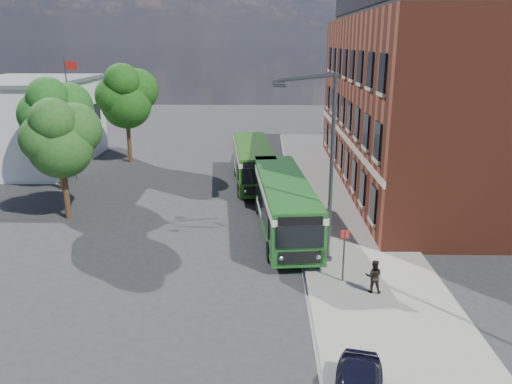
{
  "coord_description": "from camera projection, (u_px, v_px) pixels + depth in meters",
  "views": [
    {
      "loc": [
        2.12,
        -24.23,
        10.32
      ],
      "look_at": [
        1.65,
        2.5,
        2.2
      ],
      "focal_mm": 35.0,
      "sensor_mm": 36.0,
      "label": 1
    }
  ],
  "objects": [
    {
      "name": "bus_stop_sign",
      "position": [
        344.0,
        252.0,
        21.67
      ],
      "size": [
        0.35,
        0.08,
        2.52
      ],
      "color": "#393C3E",
      "rests_on": "ground"
    },
    {
      "name": "tree_left",
      "position": [
        60.0,
        137.0,
        28.81
      ],
      "size": [
        4.34,
        4.12,
        7.32
      ],
      "color": "#3B2615",
      "rests_on": "ground"
    },
    {
      "name": "pedestrian_b",
      "position": [
        374.0,
        276.0,
        20.87
      ],
      "size": [
        0.8,
        0.67,
        1.45
      ],
      "primitive_type": "imported",
      "rotation": [
        0.0,
        0.0,
        2.95
      ],
      "color": "black",
      "rests_on": "pavement"
    },
    {
      "name": "brick_office",
      "position": [
        432.0,
        90.0,
        35.44
      ],
      "size": [
        12.1,
        26.0,
        14.2
      ],
      "color": "maroon",
      "rests_on": "ground"
    },
    {
      "name": "ground",
      "position": [
        224.0,
        246.0,
        26.22
      ],
      "size": [
        120.0,
        120.0,
        0.0
      ],
      "primitive_type": "plane",
      "color": "#2B2B2E",
      "rests_on": "ground"
    },
    {
      "name": "pavement",
      "position": [
        336.0,
        199.0,
        33.73
      ],
      "size": [
        6.0,
        48.0,
        0.15
      ],
      "primitive_type": "cube",
      "color": "gray",
      "rests_on": "ground"
    },
    {
      "name": "white_building",
      "position": [
        30.0,
        122.0,
        42.67
      ],
      "size": [
        9.4,
        13.4,
        7.3
      ],
      "color": "silver",
      "rests_on": "ground"
    },
    {
      "name": "bus_front",
      "position": [
        284.0,
        200.0,
        27.81
      ],
      "size": [
        3.61,
        11.99,
        3.02
      ],
      "color": "#1F5B1E",
      "rests_on": "ground"
    },
    {
      "name": "tree_right",
      "position": [
        126.0,
        96.0,
        42.54
      ],
      "size": [
        5.09,
        4.84,
        8.59
      ],
      "color": "#3B2615",
      "rests_on": "ground"
    },
    {
      "name": "street_lamp",
      "position": [
        324.0,
        167.0,
        22.83
      ],
      "size": [
        2.96,
        2.38,
        9.0
      ],
      "color": "#393C3E",
      "rests_on": "ground"
    },
    {
      "name": "tree_mid",
      "position": [
        55.0,
        114.0,
        34.58
      ],
      "size": [
        4.77,
        4.54,
        8.06
      ],
      "color": "#3B2615",
      "rests_on": "ground"
    },
    {
      "name": "kerb_line",
      "position": [
        291.0,
        200.0,
        33.81
      ],
      "size": [
        0.12,
        48.0,
        0.01
      ],
      "primitive_type": "cube",
      "color": "beige",
      "rests_on": "ground"
    },
    {
      "name": "flagpole",
      "position": [
        71.0,
        116.0,
        37.43
      ],
      "size": [
        0.95,
        0.1,
        9.0
      ],
      "color": "#393C3E",
      "rests_on": "ground"
    },
    {
      "name": "pedestrian_a",
      "position": [
        320.0,
        252.0,
        23.1
      ],
      "size": [
        0.67,
        0.64,
        1.55
      ],
      "primitive_type": "imported",
      "rotation": [
        0.0,
        0.0,
        3.81
      ],
      "color": "black",
      "rests_on": "pavement"
    },
    {
      "name": "bus_rear",
      "position": [
        253.0,
        160.0,
        37.09
      ],
      "size": [
        3.52,
        10.55,
        3.02
      ],
      "color": "#265E17",
      "rests_on": "ground"
    }
  ]
}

